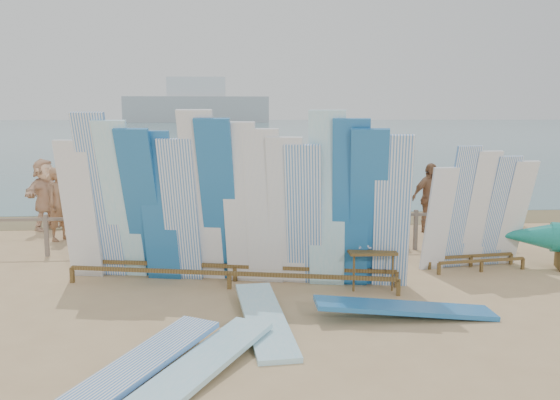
{
  "coord_description": "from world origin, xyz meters",
  "views": [
    {
      "loc": [
        0.03,
        -9.65,
        3.03
      ],
      "look_at": [
        0.94,
        2.57,
        1.22
      ],
      "focal_mm": 38.0,
      "sensor_mm": 36.0,
      "label": 1
    }
  ],
  "objects": [
    {
      "name": "flat_board_a",
      "position": [
        0.41,
        -1.52,
        0.0
      ],
      "size": [
        0.82,
        2.74,
        0.24
      ],
      "primitive_type": "cube",
      "rotation": [
        0.06,
        0.0,
        0.1
      ],
      "color": "#96DBF0",
      "rests_on": "ground"
    },
    {
      "name": "side_surfboard_rack",
      "position": [
        4.68,
        1.27,
        1.1
      ],
      "size": [
        2.17,
        0.91,
        2.44
      ],
      "rotation": [
        0.0,
        0.0,
        0.14
      ],
      "color": "brown",
      "rests_on": "ground"
    },
    {
      "name": "beachgoer_8",
      "position": [
        3.42,
        3.8,
        0.9
      ],
      "size": [
        0.92,
        0.52,
        1.8
      ],
      "primitive_type": "imported",
      "rotation": [
        0.0,
        0.0,
        3.26
      ],
      "color": "beige",
      "rests_on": "ground"
    },
    {
      "name": "beachgoer_5",
      "position": [
        -0.16,
        5.51,
        0.86
      ],
      "size": [
        1.49,
        1.5,
        1.72
      ],
      "primitive_type": "imported",
      "rotation": [
        0.0,
        0.0,
        0.79
      ],
      "color": "beige",
      "rests_on": "ground"
    },
    {
      "name": "beachgoer_10",
      "position": [
        4.92,
        4.91,
        0.89
      ],
      "size": [
        1.13,
        0.8,
        1.77
      ],
      "primitive_type": "imported",
      "rotation": [
        0.0,
        0.0,
        0.38
      ],
      "color": "#8C6042",
      "rests_on": "ground"
    },
    {
      "name": "flat_board_e",
      "position": [
        -1.15,
        -3.13,
        0.0
      ],
      "size": [
        1.88,
        2.6,
        0.3
      ],
      "primitive_type": "cube",
      "rotation": [
        0.08,
        0.0,
        -0.55
      ],
      "color": "white",
      "rests_on": "ground"
    },
    {
      "name": "fence",
      "position": [
        0.0,
        3.0,
        0.63
      ],
      "size": [
        12.08,
        0.08,
        0.9
      ],
      "color": "#7D6D5F",
      "rests_on": "ground"
    },
    {
      "name": "flat_board_b",
      "position": [
        -0.42,
        -3.04,
        0.0
      ],
      "size": [
        1.83,
        2.62,
        0.23
      ],
      "primitive_type": "cube",
      "rotation": [
        0.06,
        0.0,
        -0.52
      ],
      "color": "#96DBF0",
      "rests_on": "ground"
    },
    {
      "name": "ocean",
      "position": [
        0.0,
        128.0,
        0.0
      ],
      "size": [
        320.0,
        240.0,
        0.02
      ],
      "primitive_type": "cube",
      "color": "#44707B",
      "rests_on": "ground"
    },
    {
      "name": "stroller",
      "position": [
        2.88,
        3.91,
        0.48
      ],
      "size": [
        0.84,
        1.01,
        1.19
      ],
      "rotation": [
        0.0,
        0.0,
        0.31
      ],
      "color": "#B01217",
      "rests_on": "ground"
    },
    {
      "name": "beach_chair_right",
      "position": [
        0.77,
        3.7,
        0.25
      ],
      "size": [
        0.76,
        0.77,
        0.87
      ],
      "rotation": [
        0.0,
        0.0,
        0.52
      ],
      "color": "#B01217",
      "rests_on": "ground"
    },
    {
      "name": "ground",
      "position": [
        0.0,
        0.0,
        0.0
      ],
      "size": [
        160.0,
        160.0,
        0.0
      ],
      "primitive_type": "plane",
      "color": "tan",
      "rests_on": "ground"
    },
    {
      "name": "beachgoer_6",
      "position": [
        3.5,
        4.28,
        0.83
      ],
      "size": [
        0.73,
        0.89,
        1.65
      ],
      "primitive_type": "imported",
      "rotation": [
        0.0,
        0.0,
        5.23
      ],
      "color": "tan",
      "rests_on": "ground"
    },
    {
      "name": "beachgoer_11",
      "position": [
        -4.94,
        6.03,
        0.93
      ],
      "size": [
        1.16,
        1.81,
        1.86
      ],
      "primitive_type": "imported",
      "rotation": [
        0.0,
        0.0,
        1.19
      ],
      "color": "beige",
      "rests_on": "ground"
    },
    {
      "name": "main_surfboard_rack",
      "position": [
        -0.06,
        0.57,
        1.39
      ],
      "size": [
        6.19,
        1.98,
        3.09
      ],
      "rotation": [
        0.0,
        0.0,
        -0.21
      ],
      "color": "brown",
      "rests_on": "ground"
    },
    {
      "name": "beachgoer_2",
      "position": [
        -0.83,
        3.6,
        0.84
      ],
      "size": [
        0.9,
        0.79,
        1.69
      ],
      "primitive_type": "imported",
      "rotation": [
        0.0,
        0.0,
        5.67
      ],
      "color": "beige",
      "rests_on": "ground"
    },
    {
      "name": "beachgoer_1",
      "position": [
        -4.19,
        4.63,
        0.87
      ],
      "size": [
        0.61,
        0.73,
        1.75
      ],
      "primitive_type": "imported",
      "rotation": [
        0.0,
        0.0,
        1.06
      ],
      "color": "#8C6042",
      "rests_on": "ground"
    },
    {
      "name": "vendor_table",
      "position": [
        2.36,
        0.24,
        0.36
      ],
      "size": [
        0.82,
        0.59,
        1.08
      ],
      "rotation": [
        0.0,
        0.0,
        -0.01
      ],
      "color": "brown",
      "rests_on": "ground"
    },
    {
      "name": "flat_board_d",
      "position": [
        2.52,
        -1.33,
        0.0
      ],
      "size": [
        2.7,
        0.57,
        0.3
      ],
      "primitive_type": "cube",
      "rotation": [
        0.09,
        0.0,
        1.57
      ],
      "color": "#2269AD",
      "rests_on": "ground"
    },
    {
      "name": "distant_ship",
      "position": [
        -12.0,
        180.0,
        5.31
      ],
      "size": [
        45.0,
        8.0,
        14.0
      ],
      "color": "#999EA3",
      "rests_on": "ocean"
    },
    {
      "name": "beachgoer_extra_0",
      "position": [
        7.5,
        5.81,
        0.94
      ],
      "size": [
        1.02,
        1.3,
        1.87
      ],
      "primitive_type": "imported",
      "rotation": [
        0.0,
        0.0,
        1.06
      ],
      "color": "tan",
      "rests_on": "ground"
    },
    {
      "name": "wet_sand_strip",
      "position": [
        0.0,
        7.2,
        0.0
      ],
      "size": [
        40.0,
        2.6,
        0.01
      ],
      "primitive_type": "cube",
      "color": "olive",
      "rests_on": "ground"
    },
    {
      "name": "beachgoer_3",
      "position": [
        -2.67,
        6.62,
        0.91
      ],
      "size": [
        0.59,
        1.22,
        1.83
      ],
      "primitive_type": "imported",
      "rotation": [
        0.0,
        0.0,
        1.48
      ],
      "color": "tan",
      "rests_on": "ground"
    },
    {
      "name": "beach_chair_left",
      "position": [
        0.44,
        4.16,
        0.26
      ],
      "size": [
        0.71,
        0.72,
        0.89
      ],
      "rotation": [
        0.0,
        0.0,
        -0.3
      ],
      "color": "#B01217",
      "rests_on": "ground"
    }
  ]
}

